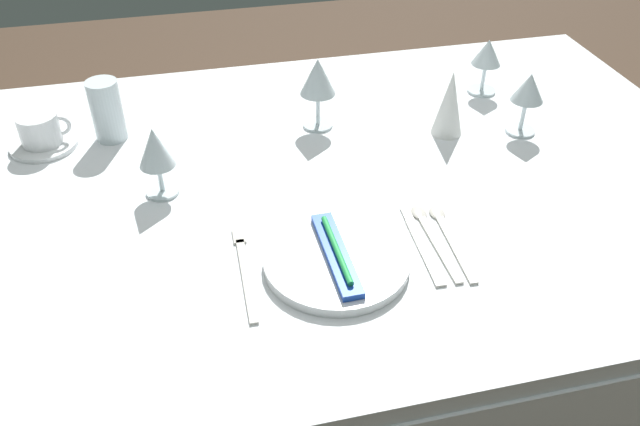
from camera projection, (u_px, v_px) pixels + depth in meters
ground_plane at (303, 409)px, 1.74m from camera, size 6.00×6.00×0.00m
dining_table at (298, 214)px, 1.34m from camera, size 1.80×1.11×0.74m
dinner_plate at (336, 261)px, 1.08m from camera, size 0.24×0.24×0.02m
toothbrush_package at (337, 253)px, 1.07m from camera, size 0.04×0.21×0.02m
fork_outer at (245, 268)px, 1.08m from camera, size 0.02×0.23×0.00m
dinner_knife at (422, 246)px, 1.12m from camera, size 0.03×0.21×0.00m
spoon_soup at (430, 233)px, 1.15m from camera, size 0.03×0.21×0.01m
spoon_dessert at (448, 233)px, 1.15m from camera, size 0.03×0.21×0.01m
saucer_left at (44, 144)px, 1.38m from camera, size 0.14×0.14×0.01m
coffee_cup_left at (40, 129)px, 1.36m from camera, size 0.11×0.08×0.06m
wine_glass_centre at (155, 150)px, 1.20m from camera, size 0.07×0.07×0.14m
wine_glass_left at (318, 79)px, 1.39m from camera, size 0.08×0.08×0.16m
wine_glass_right at (487, 56)px, 1.53m from camera, size 0.07×0.07×0.13m
wine_glass_far at (528, 91)px, 1.38m from camera, size 0.07×0.07×0.14m
drink_tumbler at (107, 111)px, 1.38m from camera, size 0.07×0.07×0.13m
napkin_folded at (450, 103)px, 1.39m from camera, size 0.07×0.07×0.15m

